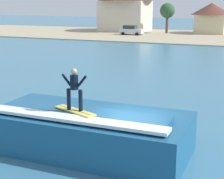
{
  "coord_description": "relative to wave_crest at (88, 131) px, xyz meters",
  "views": [
    {
      "loc": [
        4.46,
        -12.85,
        6.0
      ],
      "look_at": [
        -1.79,
        2.24,
        2.03
      ],
      "focal_mm": 57.73,
      "sensor_mm": 36.0,
      "label": 1
    }
  ],
  "objects": [
    {
      "name": "wave_crest",
      "position": [
        0.0,
        0.0,
        0.0
      ],
      "size": [
        8.15,
        3.83,
        1.81
      ],
      "color": "#1B547D",
      "rests_on": "ground_plane"
    },
    {
      "name": "surfboard",
      "position": [
        -0.29,
        -0.54,
        0.99
      ],
      "size": [
        2.05,
        1.15,
        0.06
      ],
      "color": "#EAD159",
      "rests_on": "wave_crest"
    },
    {
      "name": "surfer",
      "position": [
        -0.3,
        -0.53,
        1.95
      ],
      "size": [
        1.1,
        0.32,
        1.67
      ],
      "color": "black",
      "rests_on": "surfboard"
    },
    {
      "name": "car_near_shore",
      "position": [
        -16.24,
        51.14,
        0.09
      ],
      "size": [
        4.18,
        2.15,
        1.86
      ],
      "color": "silver",
      "rests_on": "ground_plane"
    },
    {
      "name": "tree_tall_bare",
      "position": [
        -11.08,
        57.37,
        3.49
      ],
      "size": [
        2.89,
        2.89,
        5.88
      ],
      "color": "brown",
      "rests_on": "ground_plane"
    },
    {
      "name": "house_with_chimney",
      "position": [
        -20.67,
        59.81,
        3.93
      ],
      "size": [
        11.74,
        11.74,
        8.81
      ],
      "color": "beige",
      "rests_on": "ground_plane"
    },
    {
      "name": "house_small_cottage",
      "position": [
        -3.11,
        60.15,
        2.51
      ],
      "size": [
        7.79,
        7.79,
        5.9
      ],
      "color": "beige",
      "rests_on": "ground_plane"
    },
    {
      "name": "ground_plane",
      "position": [
        1.79,
        0.34,
        -0.85
      ],
      "size": [
        260.0,
        260.0,
        0.0
      ],
      "primitive_type": "plane",
      "color": "teal"
    }
  ]
}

